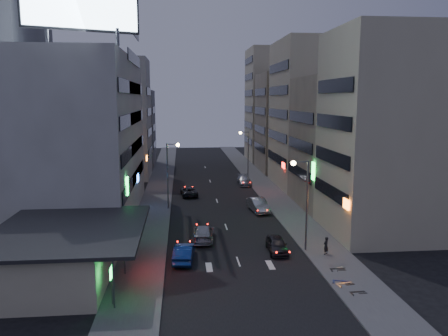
{
  "coord_description": "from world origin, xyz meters",
  "views": [
    {
      "loc": [
        -4.54,
        -30.31,
        13.4
      ],
      "look_at": [
        0.09,
        17.16,
        5.81
      ],
      "focal_mm": 35.0,
      "sensor_mm": 36.0,
      "label": 1
    }
  ],
  "objects": [
    {
      "name": "far_left_b",
      "position": [
        -16.0,
        58.0,
        7.5
      ],
      "size": [
        12.0,
        10.0,
        15.0
      ],
      "primitive_type": "cube",
      "color": "slate",
      "rests_on": "ground"
    },
    {
      "name": "scooter_black_b",
      "position": [
        8.14,
        1.47,
        0.65
      ],
      "size": [
        0.72,
        1.78,
        1.06
      ],
      "primitive_type": null,
      "rotation": [
        0.0,
        0.0,
        1.49
      ],
      "color": "black",
      "rests_on": "sidewalk_right"
    },
    {
      "name": "scooter_blue",
      "position": [
        7.61,
        -0.97,
        0.67
      ],
      "size": [
        1.13,
        1.88,
        1.09
      ],
      "primitive_type": null,
      "rotation": [
        0.0,
        0.0,
        1.25
      ],
      "color": "navy",
      "rests_on": "sidewalk_right"
    },
    {
      "name": "ground",
      "position": [
        0.0,
        0.0,
        0.0
      ],
      "size": [
        180.0,
        180.0,
        0.0
      ],
      "primitive_type": "plane",
      "color": "black",
      "rests_on": "ground"
    },
    {
      "name": "street_lamp_right_near",
      "position": [
        5.9,
        6.0,
        5.36
      ],
      "size": [
        1.6,
        0.44,
        8.02
      ],
      "color": "#595B60",
      "rests_on": "sidewalk_right"
    },
    {
      "name": "billboard",
      "position": [
        -12.99,
        9.97,
        21.66
      ],
      "size": [
        9.52,
        3.75,
        6.2
      ],
      "rotation": [
        0.0,
        0.0,
        0.35
      ],
      "color": "#595B60",
      "rests_on": "white_building"
    },
    {
      "name": "person",
      "position": [
        7.69,
        4.66,
        0.89
      ],
      "size": [
        0.67,
        0.64,
        1.54
      ],
      "primitive_type": "imported",
      "rotation": [
        0.0,
        0.0,
        3.81
      ],
      "color": "black",
      "rests_on": "sidewalk_right"
    },
    {
      "name": "shophouse_mid",
      "position": [
        15.5,
        22.0,
        8.0
      ],
      "size": [
        11.0,
        12.0,
        16.0
      ],
      "primitive_type": "cube",
      "color": "gray",
      "rests_on": "ground"
    },
    {
      "name": "scooter_silver_a",
      "position": [
        7.67,
        -1.09,
        0.68
      ],
      "size": [
        0.9,
        1.92,
        1.13
      ],
      "primitive_type": null,
      "rotation": [
        0.0,
        0.0,
        1.73
      ],
      "color": "#9FA1A6",
      "rests_on": "sidewalk_right"
    },
    {
      "name": "scooter_silver_b",
      "position": [
        8.1,
        1.86,
        0.61
      ],
      "size": [
        1.08,
        1.68,
        0.97
      ],
      "primitive_type": null,
      "rotation": [
        0.0,
        0.0,
        1.95
      ],
      "color": "#AEB2B6",
      "rests_on": "sidewalk_right"
    },
    {
      "name": "far_right_b",
      "position": [
        16.0,
        64.0,
        12.0
      ],
      "size": [
        12.0,
        12.0,
        24.0
      ],
      "primitive_type": "cube",
      "color": "#B7AE8F",
      "rests_on": "ground"
    },
    {
      "name": "scooter_black_a",
      "position": [
        8.03,
        -2.63,
        0.63
      ],
      "size": [
        0.63,
        1.7,
        1.02
      ],
      "primitive_type": null,
      "rotation": [
        0.0,
        0.0,
        1.62
      ],
      "color": "black",
      "rests_on": "sidewalk_right"
    },
    {
      "name": "street_lamp_left",
      "position": [
        -5.9,
        22.0,
        5.36
      ],
      "size": [
        1.6,
        0.44,
        8.02
      ],
      "color": "#595B60",
      "rests_on": "sidewalk_left"
    },
    {
      "name": "sidewalk_right",
      "position": [
        8.0,
        30.0,
        0.06
      ],
      "size": [
        4.0,
        120.0,
        0.12
      ],
      "primitive_type": "cube",
      "color": "#4C4C4F",
      "rests_on": "ground"
    },
    {
      "name": "far_left_a",
      "position": [
        -15.5,
        45.0,
        10.0
      ],
      "size": [
        11.0,
        10.0,
        20.0
      ],
      "primitive_type": "cube",
      "color": "#B5B5B0",
      "rests_on": "ground"
    },
    {
      "name": "parked_car_left",
      "position": [
        -3.63,
        29.32,
        0.64
      ],
      "size": [
        2.55,
        4.76,
        1.27
      ],
      "primitive_type": "imported",
      "rotation": [
        0.0,
        0.0,
        3.24
      ],
      "color": "#27282D",
      "rests_on": "ground"
    },
    {
      "name": "food_court",
      "position": [
        -13.9,
        2.0,
        1.98
      ],
      "size": [
        11.0,
        13.0,
        3.88
      ],
      "color": "#B7AE8F",
      "rests_on": "ground"
    },
    {
      "name": "shophouse_near",
      "position": [
        15.0,
        10.5,
        10.0
      ],
      "size": [
        10.0,
        11.0,
        20.0
      ],
      "primitive_type": "cube",
      "color": "#B7AE8F",
      "rests_on": "ground"
    },
    {
      "name": "parked_car_right_far",
      "position": [
        5.17,
        36.39,
        0.7
      ],
      "size": [
        2.0,
        4.85,
        1.4
      ],
      "primitive_type": "imported",
      "rotation": [
        0.0,
        0.0,
        -0.01
      ],
      "color": "#A5A8AD",
      "rests_on": "ground"
    },
    {
      "name": "road_car_silver",
      "position": [
        -2.6,
        9.83,
        0.71
      ],
      "size": [
        2.5,
        5.07,
        1.42
      ],
      "primitive_type": "imported",
      "rotation": [
        0.0,
        0.0,
        3.03
      ],
      "color": "#A1A5A9",
      "rests_on": "ground"
    },
    {
      "name": "white_building",
      "position": [
        -17.0,
        20.0,
        9.0
      ],
      "size": [
        14.0,
        24.0,
        18.0
      ],
      "primitive_type": "cube",
      "color": "#B5B5B0",
      "rests_on": "ground"
    },
    {
      "name": "street_lamp_right_far",
      "position": [
        5.9,
        40.0,
        5.36
      ],
      "size": [
        1.6,
        0.44,
        8.02
      ],
      "color": "#595B60",
      "rests_on": "sidewalk_right"
    },
    {
      "name": "sidewalk_left",
      "position": [
        -8.0,
        30.0,
        0.06
      ],
      "size": [
        4.0,
        120.0,
        0.12
      ],
      "primitive_type": "cube",
      "color": "#4C4C4F",
      "rests_on": "ground"
    },
    {
      "name": "parked_car_right_near",
      "position": [
        3.68,
        5.96,
        0.69
      ],
      "size": [
        1.78,
        4.08,
        1.37
      ],
      "primitive_type": "imported",
      "rotation": [
        0.0,
        0.0,
        -0.04
      ],
      "color": "#29272D",
      "rests_on": "ground"
    },
    {
      "name": "parked_car_right_mid",
      "position": [
        4.48,
        19.99,
        0.79
      ],
      "size": [
        2.3,
        5.0,
        1.59
      ],
      "primitive_type": "imported",
      "rotation": [
        0.0,
        0.0,
        0.13
      ],
      "color": "#AEB3B7",
      "rests_on": "ground"
    },
    {
      "name": "far_right_a",
      "position": [
        15.5,
        50.0,
        9.0
      ],
      "size": [
        11.0,
        12.0,
        18.0
      ],
      "primitive_type": "cube",
      "color": "gray",
      "rests_on": "ground"
    },
    {
      "name": "shophouse_far",
      "position": [
        15.0,
        35.0,
        11.0
      ],
      "size": [
        10.0,
        14.0,
        22.0
      ],
      "primitive_type": "cube",
      "color": "#B7AE8F",
      "rests_on": "ground"
    },
    {
      "name": "road_car_blue",
      "position": [
        -4.49,
        4.59,
        0.73
      ],
      "size": [
        1.98,
        4.54,
        1.45
      ],
      "primitive_type": "imported",
      "rotation": [
        0.0,
        0.0,
        3.04
      ],
      "color": "navy",
      "rests_on": "ground"
    }
  ]
}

